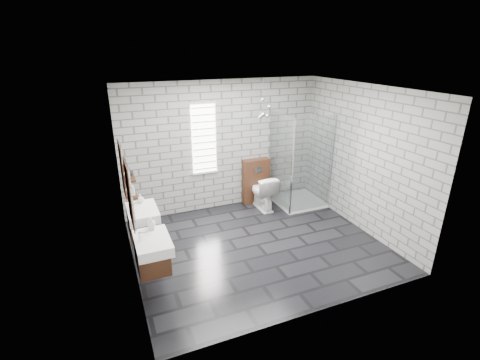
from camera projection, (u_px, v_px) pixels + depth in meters
floor at (258, 245)px, 6.18m from camera, size 4.20×3.60×0.02m
ceiling at (261, 88)px, 5.20m from camera, size 4.20×3.60×0.02m
wall_back at (222, 146)px, 7.25m from camera, size 4.20×0.02×2.70m
wall_front at (324, 222)px, 4.13m from camera, size 4.20×0.02×2.70m
wall_left at (125, 193)px, 4.94m from camera, size 0.02×3.60×2.70m
wall_right at (362, 159)px, 6.44m from camera, size 0.02×3.60×2.70m
vanity_left at (150, 245)px, 4.76m from camera, size 0.47×0.70×1.57m
vanity_right at (140, 214)px, 5.63m from camera, size 0.47×0.70×1.57m
shelf_lower at (132, 195)px, 4.94m from camera, size 0.14×0.30×0.03m
shelf_upper at (130, 178)px, 4.84m from camera, size 0.14×0.30×0.03m
window at (204, 139)px, 7.01m from camera, size 0.56×0.05×1.48m
cistern_panel at (256, 181)px, 7.72m from camera, size 0.60×0.20×1.00m
flush_plate at (258, 170)px, 7.52m from camera, size 0.18×0.01×0.12m
shower_enclosure at (298, 184)px, 7.55m from camera, size 1.00×1.00×2.03m
pendant_cluster at (264, 110)px, 6.86m from camera, size 0.27×0.21×0.75m
toilet at (263, 192)px, 7.45m from camera, size 0.43×0.74×0.76m
soap_bottle_a at (151, 223)px, 4.95m from camera, size 0.11×0.11×0.19m
soap_bottle_b at (140, 199)px, 5.79m from camera, size 0.15×0.15×0.15m
soap_bottle_c at (132, 189)px, 4.86m from camera, size 0.09×0.09×0.20m
vase at (129, 171)px, 4.89m from camera, size 0.12×0.12×0.12m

